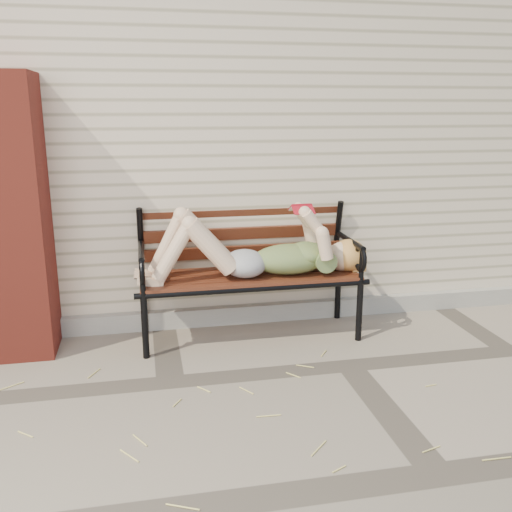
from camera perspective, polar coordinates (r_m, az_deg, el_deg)
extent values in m
plane|color=gray|center=(4.14, 9.33, -10.76)|extent=(80.00, 80.00, 0.00)
cube|color=beige|center=(6.63, 0.58, 12.46)|extent=(8.00, 4.00, 3.00)
cube|color=#ABA89A|center=(4.96, 5.43, -5.29)|extent=(8.00, 0.10, 0.15)
cube|color=maroon|center=(4.40, -23.40, 3.45)|extent=(0.50, 0.50, 2.00)
cylinder|color=black|center=(4.19, -11.05, -6.87)|extent=(0.05, 0.05, 0.49)
cylinder|color=black|center=(4.65, -11.13, -4.64)|extent=(0.05, 0.05, 0.49)
cylinder|color=black|center=(4.48, 10.30, -5.35)|extent=(0.05, 0.05, 0.49)
cylinder|color=black|center=(4.92, 8.20, -3.42)|extent=(0.05, 0.05, 0.49)
cube|color=#602C18|center=(4.41, -0.63, -2.05)|extent=(1.67, 0.54, 0.03)
cylinder|color=black|center=(4.18, 0.01, -3.31)|extent=(1.76, 0.04, 0.04)
cylinder|color=black|center=(4.65, -1.20, -1.44)|extent=(1.76, 0.04, 0.04)
torus|color=black|center=(4.64, -1.50, 5.76)|extent=(0.30, 0.04, 0.30)
ellipsoid|color=#0A394B|center=(4.41, 3.38, -0.30)|extent=(0.59, 0.34, 0.23)
ellipsoid|color=#0A394B|center=(4.43, 5.04, 0.27)|extent=(0.29, 0.33, 0.18)
ellipsoid|color=#9D9EA2|center=(4.34, -1.12, -0.75)|extent=(0.33, 0.37, 0.21)
sphere|color=beige|center=(4.53, 8.63, -0.02)|extent=(0.24, 0.24, 0.24)
ellipsoid|color=tan|center=(4.55, 9.28, 0.09)|extent=(0.27, 0.28, 0.25)
cube|color=maroon|center=(4.34, 4.59, 5.09)|extent=(0.15, 0.02, 0.02)
cube|color=beige|center=(4.30, 4.75, 4.60)|extent=(0.15, 0.10, 0.06)
cube|color=beige|center=(4.39, 4.42, 4.81)|extent=(0.15, 0.10, 0.06)
cube|color=maroon|center=(4.30, 4.77, 4.65)|extent=(0.16, 0.10, 0.06)
cube|color=maroon|center=(4.39, 4.41, 4.87)|extent=(0.16, 0.10, 0.06)
cylinder|color=#E1D06E|center=(4.04, -23.38, -12.47)|extent=(0.13, 0.03, 0.01)
cylinder|color=#E1D06E|center=(3.43, 5.89, -16.26)|extent=(0.06, 0.06, 0.01)
cylinder|color=#E1D06E|center=(3.02, -1.25, -21.09)|extent=(0.13, 0.03, 0.01)
cylinder|color=#E1D06E|center=(3.30, -3.07, -17.67)|extent=(0.10, 0.07, 0.01)
cylinder|color=#E1D06E|center=(4.08, 5.39, -10.93)|extent=(0.10, 0.09, 0.01)
cylinder|color=#E1D06E|center=(3.80, 2.18, -12.96)|extent=(0.14, 0.07, 0.01)
cylinder|color=#E1D06E|center=(4.17, 14.29, -10.78)|extent=(0.11, 0.08, 0.01)
cylinder|color=#E1D06E|center=(4.47, 13.98, -8.93)|extent=(0.07, 0.12, 0.01)
cylinder|color=#E1D06E|center=(2.95, 12.08, -22.44)|extent=(0.09, 0.01, 0.01)
cylinder|color=#E1D06E|center=(3.17, -9.43, -19.29)|extent=(0.09, 0.05, 0.01)
cylinder|color=#E1D06E|center=(4.05, -7.26, -11.17)|extent=(0.02, 0.15, 0.01)
cylinder|color=#E1D06E|center=(3.35, 19.32, -18.02)|extent=(0.08, 0.07, 0.01)
cylinder|color=#E1D06E|center=(3.69, -21.19, -14.95)|extent=(0.12, 0.05, 0.01)
cylinder|color=#E1D06E|center=(3.62, -7.56, -14.54)|extent=(0.09, 0.10, 0.01)
cylinder|color=#E1D06E|center=(3.39, -0.05, -16.65)|extent=(0.07, 0.06, 0.01)
cylinder|color=#E1D06E|center=(3.03, -3.72, -20.91)|extent=(0.07, 0.04, 0.01)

